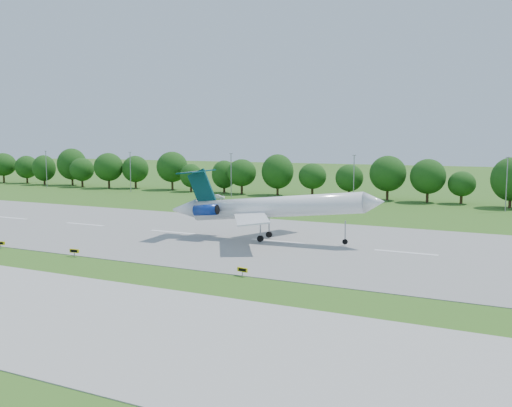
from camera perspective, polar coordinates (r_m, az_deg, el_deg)
name	(u,v)px	position (r m, az deg, el deg)	size (l,w,h in m)	color
ground	(65,260)	(81.06, -18.54, -5.36)	(600.00, 600.00, 0.00)	#2F5F19
runway	(173,232)	(99.92, -8.35, -2.87)	(400.00, 45.00, 0.08)	gray
tree_line	(312,175)	(158.54, 5.60, 2.85)	(288.40, 8.40, 10.40)	#382314
light_poles	(289,176)	(150.22, 3.35, 2.73)	(175.90, 0.25, 12.19)	gray
airliner	(265,207)	(90.00, 0.95, -0.31)	(35.43, 25.58, 11.16)	white
taxi_sign_left	(0,243)	(92.71, -24.21, -3.64)	(1.49, 0.59, 1.06)	gray
taxi_sign_centre	(74,251)	(82.64, -17.71, -4.55)	(1.52, 0.34, 1.06)	gray
taxi_sign_right	(242,270)	(67.75, -1.37, -6.66)	(1.48, 0.42, 1.04)	gray
service_vehicle_a	(218,197)	(153.84, -3.85, 0.67)	(1.30, 3.72, 1.23)	silver
service_vehicle_b	(203,196)	(157.27, -5.29, 0.79)	(1.48, 3.68, 1.25)	silver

